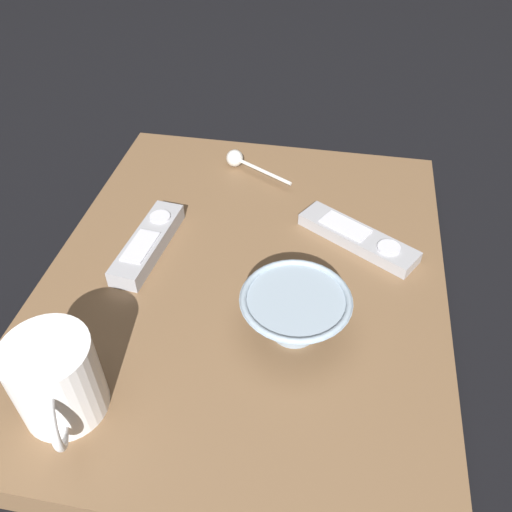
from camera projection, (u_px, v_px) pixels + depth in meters
The scene contains 7 objects.
ground_plane at pixel (246, 295), 0.74m from camera, with size 6.00×6.00×0.00m, color black.
table at pixel (245, 284), 0.73m from camera, with size 0.66×0.53×0.05m.
cereal_bowl at pixel (295, 311), 0.62m from camera, with size 0.13×0.13×0.06m.
coffee_mug at pixel (56, 380), 0.53m from camera, with size 0.12×0.09×0.10m.
teaspoon at pixel (239, 160), 0.89m from camera, with size 0.08×0.12×0.03m.
tv_remote_near at pixel (358, 238), 0.75m from camera, with size 0.13×0.18×0.02m.
tv_remote_far at pixel (148, 243), 0.74m from camera, with size 0.17×0.06×0.03m.
Camera 1 is at (0.49, 0.11, 0.55)m, focal length 36.74 mm.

